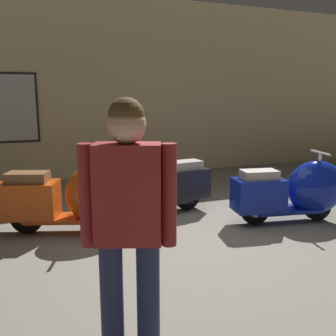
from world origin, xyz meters
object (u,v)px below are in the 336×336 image
(scooter_0, at_px, (79,197))
(scooter_1, at_px, (149,185))
(scooter_2, at_px, (299,190))
(visitor_0, at_px, (128,219))

(scooter_0, height_order, scooter_1, scooter_0)
(scooter_2, bearing_deg, scooter_0, 177.29)
(scooter_0, relative_size, visitor_0, 1.02)
(scooter_2, height_order, visitor_0, visitor_0)
(scooter_0, xyz_separation_m, visitor_0, (-0.01, -2.47, 0.50))
(scooter_0, distance_m, scooter_1, 1.06)
(scooter_2, xyz_separation_m, visitor_0, (-2.80, -1.86, 0.52))
(scooter_0, bearing_deg, scooter_2, 6.44)
(scooter_1, relative_size, visitor_0, 0.98)
(scooter_2, distance_m, visitor_0, 3.40)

